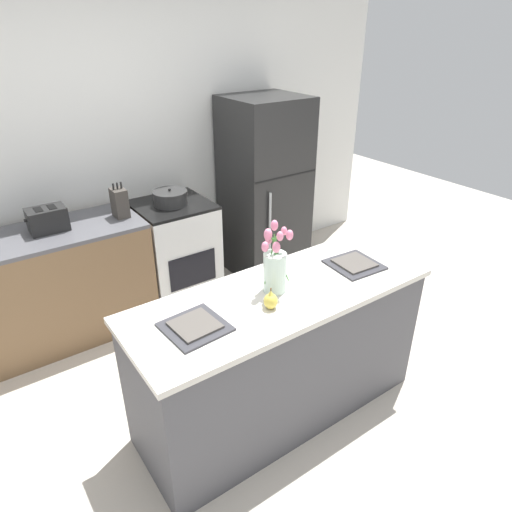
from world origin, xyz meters
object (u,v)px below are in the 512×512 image
object	(u,v)px
toaster	(47,219)
cooking_pot	(170,198)
refrigerator	(264,189)
plate_setting_right	(354,264)
knife_block	(120,203)
stove_range	(176,252)
flower_vase	(275,267)
pear_figurine	(271,300)
plate_setting_left	(195,326)

from	to	relation	value
toaster	cooking_pot	bearing A→B (deg)	-2.13
refrigerator	cooking_pot	distance (m)	0.97
plate_setting_right	knife_block	xyz separation A→B (m)	(-0.89, 1.59, 0.10)
stove_range	knife_block	world-z (taller)	knife_block
refrigerator	flower_vase	size ratio (longest dim) A/B	4.18
knife_block	toaster	bearing A→B (deg)	175.13
cooking_pot	toaster	bearing A→B (deg)	177.87
pear_figurine	toaster	bearing A→B (deg)	112.48
stove_range	plate_setting_right	distance (m)	1.74
stove_range	pear_figurine	xyz separation A→B (m)	(-0.25, -1.69, 0.49)
flower_vase	pear_figurine	xyz separation A→B (m)	(-0.12, -0.13, -0.10)
stove_range	plate_setting_right	size ratio (longest dim) A/B	2.86
toaster	cooking_pot	world-z (taller)	toaster
refrigerator	cooking_pot	xyz separation A→B (m)	(-0.97, -0.02, 0.12)
refrigerator	plate_setting_right	xyz separation A→B (m)	(-0.49, -1.62, 0.07)
plate_setting_right	stove_range	bearing A→B (deg)	105.82
toaster	pear_figurine	bearing A→B (deg)	-67.52
cooking_pot	knife_block	size ratio (longest dim) A/B	1.04
pear_figurine	cooking_pot	world-z (taller)	cooking_pot
cooking_pot	flower_vase	bearing A→B (deg)	-94.01
plate_setting_left	toaster	bearing A→B (deg)	100.31
plate_setting_left	toaster	world-z (taller)	toaster
toaster	cooking_pot	size ratio (longest dim) A/B	1.00
stove_range	flower_vase	bearing A→B (deg)	-94.53
flower_vase	stove_range	bearing A→B (deg)	85.47
flower_vase	cooking_pot	size ratio (longest dim) A/B	1.41
flower_vase	plate_setting_right	bearing A→B (deg)	-5.41
flower_vase	knife_block	bearing A→B (deg)	101.54
cooking_pot	plate_setting_right	bearing A→B (deg)	-73.52
toaster	cooking_pot	xyz separation A→B (m)	(0.94, -0.03, -0.03)
flower_vase	pear_figurine	bearing A→B (deg)	-133.47
stove_range	refrigerator	bearing A→B (deg)	0.04
toaster	knife_block	distance (m)	0.52
flower_vase	plate_setting_left	world-z (taller)	flower_vase
refrigerator	pear_figurine	world-z (taller)	refrigerator
plate_setting_right	knife_block	size ratio (longest dim) A/B	1.15
flower_vase	cooking_pot	bearing A→B (deg)	85.99
stove_range	toaster	size ratio (longest dim) A/B	3.18
toaster	refrigerator	bearing A→B (deg)	-0.53
stove_range	toaster	distance (m)	1.09
stove_range	cooking_pot	xyz separation A→B (m)	(-0.02, -0.02, 0.50)
cooking_pot	refrigerator	bearing A→B (deg)	1.03
plate_setting_left	plate_setting_right	bearing A→B (deg)	0.00
pear_figurine	refrigerator	bearing A→B (deg)	54.72
pear_figurine	toaster	xyz separation A→B (m)	(-0.71, 1.71, 0.04)
flower_vase	knife_block	xyz separation A→B (m)	(-0.31, 1.53, -0.04)
flower_vase	refrigerator	bearing A→B (deg)	55.49
pear_figurine	knife_block	bearing A→B (deg)	96.49
stove_range	flower_vase	xyz separation A→B (m)	(-0.12, -1.56, 0.59)
refrigerator	knife_block	bearing A→B (deg)	-178.90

